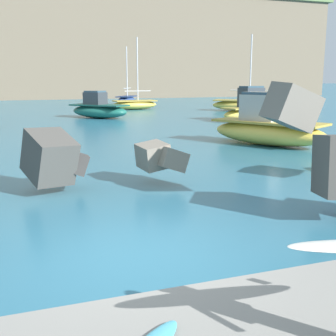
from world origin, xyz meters
The scene contains 9 objects.
ground_plane centered at (0.00, 0.00, 0.00)m, with size 400.00×400.00×0.00m, color #2D6B84.
breakwater_jetty centered at (1.02, 2.75, 1.13)m, with size 28.27×7.75×2.97m.
boat_near_centre centered at (4.47, 26.57, 0.69)m, with size 4.78×4.93×2.08m.
boat_near_right centered at (9.19, 10.31, 0.77)m, with size 4.44×5.85×2.41m.
boat_mid_left centered at (10.80, 42.82, 0.56)m, with size 3.51×4.24×6.56m.
boat_mid_right centered at (14.59, 20.61, 0.77)m, with size 6.04×3.19×2.48m.
boat_far_left centered at (9.57, 34.76, 0.51)m, with size 4.60×2.27×6.88m.
boat_far_right centered at (18.61, 29.11, 0.57)m, with size 5.96×5.55×6.89m.
headland_bluff centered at (12.45, 77.75, 8.44)m, with size 76.95×41.29×16.83m.
Camera 1 is at (-1.80, -6.92, 3.04)m, focal length 46.46 mm.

